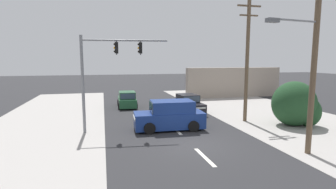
# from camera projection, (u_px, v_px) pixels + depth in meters

# --- Properties ---
(ground_plane) EXTENTS (140.00, 140.00, 0.00)m
(ground_plane) POSITION_uv_depth(u_px,v_px,m) (191.00, 144.00, 14.18)
(ground_plane) COLOR #28282B
(lane_dash_near) EXTENTS (0.20, 2.40, 0.01)m
(lane_dash_near) POSITION_uv_depth(u_px,v_px,m) (205.00, 157.00, 12.26)
(lane_dash_near) COLOR silver
(lane_dash_near) RESTS_ON ground
(lane_dash_mid) EXTENTS (0.20, 2.40, 0.01)m
(lane_dash_mid) POSITION_uv_depth(u_px,v_px,m) (176.00, 130.00, 17.06)
(lane_dash_mid) COLOR silver
(lane_dash_mid) RESTS_ON ground
(lane_dash_far) EXTENTS (0.20, 2.40, 0.01)m
(lane_dash_far) POSITION_uv_depth(u_px,v_px,m) (160.00, 114.00, 21.87)
(lane_dash_far) COLOR silver
(lane_dash_far) RESTS_ON ground
(kerb_right_verge) EXTENTS (10.00, 44.00, 0.02)m
(kerb_right_verge) POSITION_uv_depth(u_px,v_px,m) (304.00, 125.00, 18.26)
(kerb_right_verge) COLOR #A39E99
(kerb_right_verge) RESTS_ON ground
(kerb_left_verge) EXTENTS (8.00, 40.00, 0.02)m
(kerb_left_verge) POSITION_uv_depth(u_px,v_px,m) (38.00, 134.00, 15.99)
(kerb_left_verge) COLOR #A39E99
(kerb_left_verge) RESTS_ON ground
(utility_pole_foreground_right) EXTENTS (3.77, 0.66, 8.66)m
(utility_pole_foreground_right) POSITION_uv_depth(u_px,v_px,m) (312.00, 56.00, 12.06)
(utility_pole_foreground_right) COLOR brown
(utility_pole_foreground_right) RESTS_ON ground
(utility_pole_midground_right) EXTENTS (1.80, 0.26, 8.74)m
(utility_pole_midground_right) POSITION_uv_depth(u_px,v_px,m) (247.00, 59.00, 18.83)
(utility_pole_midground_right) COLOR brown
(utility_pole_midground_right) RESTS_ON ground
(traffic_signal_mast) EXTENTS (5.27, 0.71, 6.00)m
(traffic_signal_mast) POSITION_uv_depth(u_px,v_px,m) (104.00, 66.00, 15.98)
(traffic_signal_mast) COLOR slate
(traffic_signal_mast) RESTS_ON ground
(roadside_bush) EXTENTS (3.19, 2.73, 3.08)m
(roadside_bush) POSITION_uv_depth(u_px,v_px,m) (296.00, 105.00, 17.95)
(roadside_bush) COLOR #1E4223
(roadside_bush) RESTS_ON ground
(shopfront_wall_far) EXTENTS (12.00, 1.00, 3.60)m
(shopfront_wall_far) POSITION_uv_depth(u_px,v_px,m) (234.00, 82.00, 31.97)
(shopfront_wall_far) COLOR #A39384
(shopfront_wall_far) RESTS_ON ground
(suv_oncoming_mid) EXTENTS (4.62, 2.23, 1.90)m
(suv_oncoming_mid) POSITION_uv_depth(u_px,v_px,m) (170.00, 116.00, 17.09)
(suv_oncoming_mid) COLOR navy
(suv_oncoming_mid) RESTS_ON ground
(hatchback_kerbside_parked) EXTENTS (1.85, 3.68, 1.53)m
(hatchback_kerbside_parked) POSITION_uv_depth(u_px,v_px,m) (127.00, 100.00, 25.19)
(hatchback_kerbside_parked) COLOR #235633
(hatchback_kerbside_parked) RESTS_ON ground
(sedan_crossing_left) EXTENTS (2.03, 4.31, 1.56)m
(sedan_crossing_left) POSITION_uv_depth(u_px,v_px,m) (188.00, 104.00, 22.76)
(sedan_crossing_left) COLOR black
(sedan_crossing_left) RESTS_ON ground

